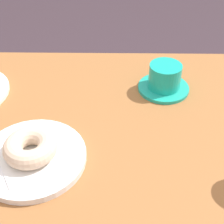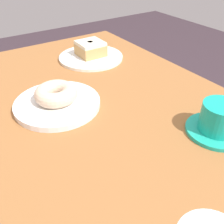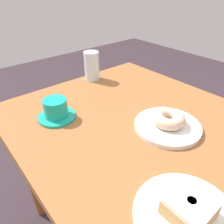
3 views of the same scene
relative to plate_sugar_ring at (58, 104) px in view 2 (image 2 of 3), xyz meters
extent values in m
cube|color=#945D30|center=(-0.04, -0.05, -0.03)|extent=(1.03, 0.81, 0.04)
cylinder|color=brown|center=(0.42, -0.37, -0.39)|extent=(0.05, 0.05, 0.69)
cylinder|color=white|center=(0.00, 0.00, 0.00)|extent=(0.22, 0.22, 0.02)
cube|color=white|center=(0.00, 0.00, 0.01)|extent=(0.18, 0.18, 0.00)
torus|color=beige|center=(0.00, 0.00, 0.03)|extent=(0.11, 0.11, 0.04)
cylinder|color=white|center=(0.23, -0.23, 0.00)|extent=(0.23, 0.23, 0.01)
cube|color=white|center=(0.23, -0.23, 0.00)|extent=(0.18, 0.18, 0.00)
cube|color=tan|center=(0.23, -0.23, 0.02)|extent=(0.09, 0.09, 0.04)
cube|color=beige|center=(0.23, -0.23, 0.05)|extent=(0.09, 0.09, 0.01)
cylinder|color=tan|center=(0.23, -0.23, 0.05)|extent=(0.02, 0.02, 0.00)
cylinder|color=teal|center=(-0.30, -0.26, 0.00)|extent=(0.14, 0.14, 0.01)
cylinder|color=#14A794|center=(-0.30, -0.26, 0.03)|extent=(0.08, 0.08, 0.07)
cylinder|color=black|center=(-0.30, -0.26, 0.06)|extent=(0.07, 0.07, 0.00)
camera|label=1|loc=(-0.17, 0.46, 0.51)|focal=52.36mm
camera|label=2|loc=(-0.55, 0.19, 0.36)|focal=40.76mm
camera|label=3|loc=(0.33, -0.52, 0.43)|focal=34.15mm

